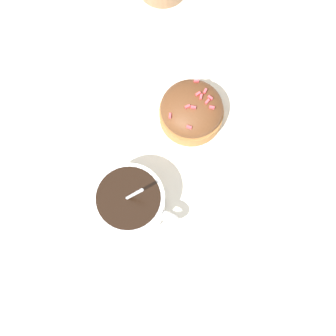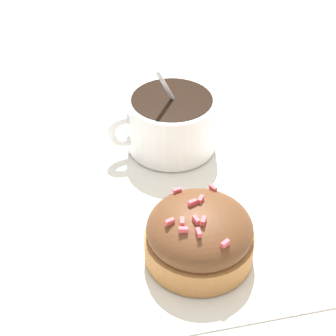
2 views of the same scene
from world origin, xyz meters
name	(u,v)px [view 2 (image 2 of 2)]	position (x,y,z in m)	size (l,w,h in m)	color
ground_plane	(182,196)	(0.00, 0.00, 0.00)	(3.00, 3.00, 0.00)	silver
paper_napkin	(182,195)	(0.00, 0.00, 0.00)	(0.32, 0.30, 0.00)	white
coffee_cup	(171,121)	(0.08, -0.01, 0.03)	(0.09, 0.11, 0.10)	white
frosted_pastry	(199,235)	(-0.08, 0.01, 0.03)	(0.09, 0.09, 0.06)	#B2753D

